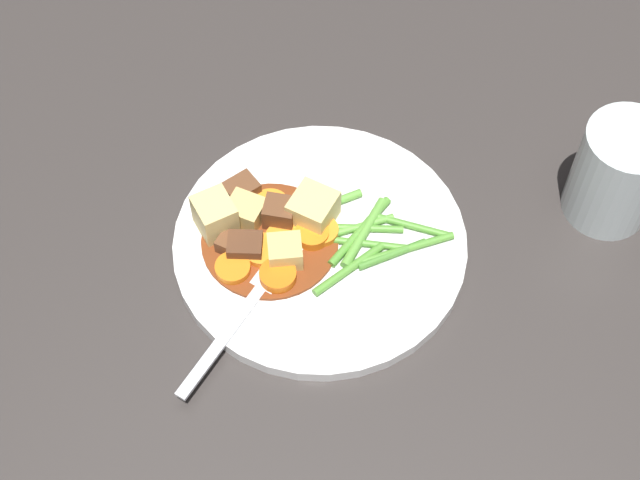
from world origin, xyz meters
name	(u,v)px	position (x,y,z in m)	size (l,w,h in m)	color
ground_plane	(320,248)	(0.00, 0.00, 0.00)	(3.00, 3.00, 0.00)	#383330
dinner_plate	(320,244)	(0.00, 0.00, 0.01)	(0.26, 0.26, 0.01)	white
stew_sauce	(270,240)	(0.04, 0.01, 0.01)	(0.12, 0.12, 0.00)	brown
carrot_slice_0	(326,232)	(0.00, -0.01, 0.02)	(0.03, 0.03, 0.01)	orange
carrot_slice_1	(233,269)	(0.07, 0.04, 0.02)	(0.03, 0.03, 0.01)	orange
carrot_slice_2	(270,207)	(0.05, -0.03, 0.02)	(0.03, 0.03, 0.01)	orange
carrot_slice_3	(262,251)	(0.05, 0.02, 0.02)	(0.03, 0.03, 0.01)	orange
carrot_slice_4	(284,239)	(0.03, 0.01, 0.02)	(0.03, 0.03, 0.01)	orange
carrot_slice_5	(278,276)	(0.03, 0.04, 0.02)	(0.03, 0.03, 0.01)	orange
carrot_slice_6	(312,239)	(0.01, 0.00, 0.02)	(0.03, 0.03, 0.01)	orange
potato_chunk_0	(246,212)	(0.07, -0.01, 0.02)	(0.03, 0.03, 0.02)	#DBBC6B
potato_chunk_1	(215,216)	(0.09, 0.00, 0.03)	(0.03, 0.03, 0.04)	#E5CC7A
potato_chunk_2	(285,253)	(0.03, 0.02, 0.03)	(0.03, 0.03, 0.03)	#DBBC6B
potato_chunk_3	(313,210)	(0.01, -0.02, 0.03)	(0.04, 0.04, 0.03)	#E5CC7A
meat_chunk_0	(280,214)	(0.04, -0.01, 0.03)	(0.02, 0.03, 0.03)	brown
meat_chunk_1	(229,245)	(0.08, 0.02, 0.02)	(0.02, 0.02, 0.02)	brown
meat_chunk_2	(242,191)	(0.08, -0.04, 0.02)	(0.02, 0.03, 0.02)	brown
meat_chunk_3	(245,247)	(0.06, 0.02, 0.02)	(0.03, 0.02, 0.02)	#56331E
green_bean_0	(351,229)	(-0.03, -0.01, 0.02)	(0.01, 0.01, 0.08)	#66AD42
green_bean_1	(349,269)	(-0.03, 0.03, 0.02)	(0.01, 0.01, 0.08)	#599E38
green_bean_2	(364,233)	(-0.04, -0.01, 0.02)	(0.01, 0.01, 0.08)	#66AD42
green_bean_3	(367,246)	(-0.04, 0.00, 0.02)	(0.01, 0.01, 0.07)	#599E38
green_bean_4	(360,231)	(-0.03, -0.01, 0.02)	(0.01, 0.01, 0.08)	#599E38
green_bean_5	(408,252)	(-0.08, 0.00, 0.02)	(0.01, 0.01, 0.08)	#599E38
green_bean_6	(392,254)	(-0.06, 0.01, 0.02)	(0.01, 0.01, 0.06)	#4C8E33
green_bean_7	(358,228)	(-0.03, -0.01, 0.02)	(0.01, 0.01, 0.08)	#599E38
green_bean_8	(326,206)	(0.00, -0.03, 0.02)	(0.01, 0.01, 0.07)	#66AD42
green_bean_9	(414,226)	(-0.08, -0.02, 0.02)	(0.01, 0.01, 0.07)	#599E38
fork	(246,308)	(0.05, 0.08, 0.01)	(0.08, 0.17, 0.00)	silver
water_glass	(617,173)	(-0.25, -0.08, 0.05)	(0.08, 0.08, 0.10)	silver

